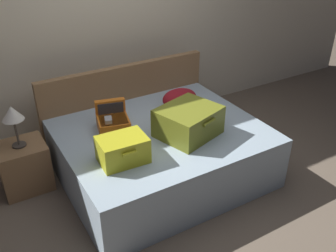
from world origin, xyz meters
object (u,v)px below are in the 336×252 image
Objects in this scene: bed at (162,153)px; hard_case_large at (188,121)px; table_lamp at (12,115)px; hard_case_medium at (123,149)px; hard_case_small at (113,122)px; nightstand at (24,166)px; pillow_near_headboard at (180,98)px.

hard_case_large is (0.17, -0.19, 0.40)m from bed.
table_lamp reaches higher than hard_case_large.
hard_case_large is at bearing -48.18° from bed.
table_lamp is (-0.69, 0.79, 0.14)m from hard_case_medium.
bed is 0.58m from hard_case_small.
hard_case_large is 1.62m from nightstand.
hard_case_small is at bearing 149.43° from bed.
nightstand is at bearing -90.00° from table_lamp.
hard_case_medium is at bearing -152.40° from bed.
hard_case_small is (-0.57, 0.42, -0.05)m from hard_case_large.
table_lamp is at bearing 174.97° from hard_case_small.
table_lamp is (-1.39, 0.71, 0.12)m from hard_case_large.
table_lamp is at bearing 173.41° from pillow_near_headboard.
pillow_near_headboard is (0.40, 0.33, 0.36)m from bed.
table_lamp reaches higher than pillow_near_headboard.
bed is at bearing 30.54° from hard_case_medium.
hard_case_medium is 1.13m from nightstand.
hard_case_medium reaches higher than pillow_near_headboard.
bed is 4.88× the size of pillow_near_headboard.
pillow_near_headboard is at bearing 48.81° from hard_case_large.
pillow_near_headboard is at bearing -6.59° from nightstand.
hard_case_medium is 1.06× the size of pillow_near_headboard.
hard_case_small is at bearing -19.09° from nightstand.
bed is at bearing -140.80° from pillow_near_headboard.
pillow_near_headboard is at bearing -6.59° from table_lamp.
nightstand is at bearing 173.41° from pillow_near_headboard.
bed is at bearing -23.05° from table_lamp.
table_lamp is at bearing 156.95° from bed.
nightstand is at bearing 135.95° from hard_case_large.
nightstand is at bearing 156.95° from bed.
bed is 0.48m from hard_case_large.
hard_case_small reaches higher than nightstand.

